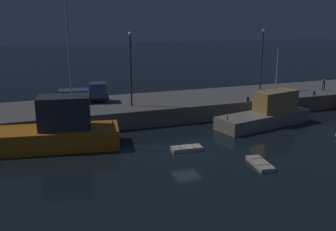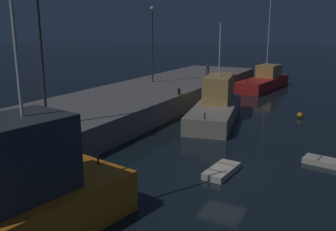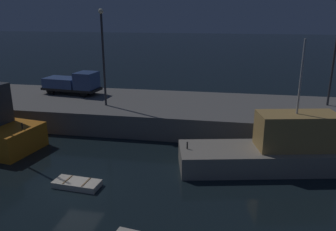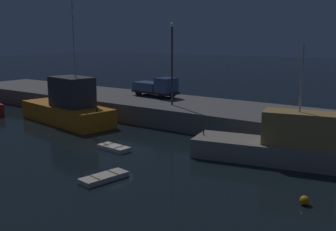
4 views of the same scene
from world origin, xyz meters
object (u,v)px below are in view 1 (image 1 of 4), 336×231
Objects in this scene: fishing_trawler_red at (56,130)px; dinghy_orange_near at (260,164)px; rowboat_white_mid at (187,149)px; dockworker at (324,84)px; bollard_central at (248,99)px; lamp_post_east at (262,55)px; utility_truck at (85,93)px; fishing_boat_white at (267,113)px; bollard_west at (314,93)px; lamp_post_west at (131,64)px.

fishing_trawler_red reaches higher than dinghy_orange_near.
dockworker is at bearing 23.59° from rowboat_white_mid.
rowboat_white_mid is 4.98× the size of bollard_central.
fishing_trawler_red is at bearing -161.04° from lamp_post_east.
utility_truck is at bearing 173.77° from dockworker.
bollard_central is at bearing 95.76° from fishing_boat_white.
dinghy_orange_near is 23.55m from bollard_west.
lamp_post_east reaches higher than utility_truck.
fishing_trawler_red is 2.22× the size of utility_truck.
bollard_west is at bearing 1.95° from bollard_central.
dockworker is (37.90, 6.49, 1.19)m from fishing_trawler_red.
fishing_trawler_red is at bearing 146.10° from dinghy_orange_near.
fishing_trawler_red is at bearing -144.96° from lamp_post_west.
bollard_west is at bearing 21.69° from fishing_boat_white.
utility_truck is at bearing 168.42° from bollard_west.
dinghy_orange_near is 1.15× the size of rowboat_white_mid.
fishing_boat_white is 22.15m from utility_truck.
lamp_post_west is at bearing 111.25° from dinghy_orange_near.
rowboat_white_mid is at bearing -23.80° from fishing_trawler_red.
bollard_central is (14.29, -2.77, -4.70)m from lamp_post_west.
bollard_central is (-6.09, -6.48, -4.70)m from lamp_post_east.
fishing_trawler_red reaches higher than dockworker.
lamp_post_east reaches higher than rowboat_white_mid.
fishing_boat_white is at bearing -155.03° from dockworker.
lamp_post_west is at bearing -179.93° from dockworker.
fishing_trawler_red is 26.05× the size of bollard_west.
dockworker is at bearing -23.83° from lamp_post_east.
bollard_west is (22.68, 9.10, 2.11)m from rowboat_white_mid.
bollard_west is (4.55, -6.12, -4.73)m from lamp_post_east.
dinghy_orange_near is 24.01m from utility_truck.
fishing_trawler_red is at bearing -171.09° from bollard_central.
fishing_trawler_red is 12.42m from lamp_post_west.
fishing_trawler_red is 34.38m from bollard_west.
fishing_trawler_red is 11.13m from utility_truck.
lamp_post_east is 5.41× the size of dockworker.
fishing_trawler_red is 23.79m from bollard_central.
fishing_boat_white is 7.86× the size of dockworker.
fishing_trawler_red is 23.36× the size of bollard_central.
lamp_post_west is at bearing -169.69° from lamp_post_east.
dockworker is at bearing 9.72° from fishing_trawler_red.
lamp_post_east is at bearing 126.65° from bollard_west.
bollard_central is at bearing -168.96° from dockworker.
lamp_post_east is (20.38, 3.71, 0.00)m from lamp_post_west.
bollard_central is (12.04, 8.74, 2.14)m from rowboat_white_mid.
lamp_post_west reaches higher than bollard_west.
rowboat_white_mid is 15.03m from bollard_central.
fishing_boat_white reaches higher than bollard_west.
rowboat_white_mid is 13.58m from lamp_post_west.
bollard_west is at bearing 21.86° from rowboat_white_mid.
lamp_post_east reaches higher than fishing_boat_white.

